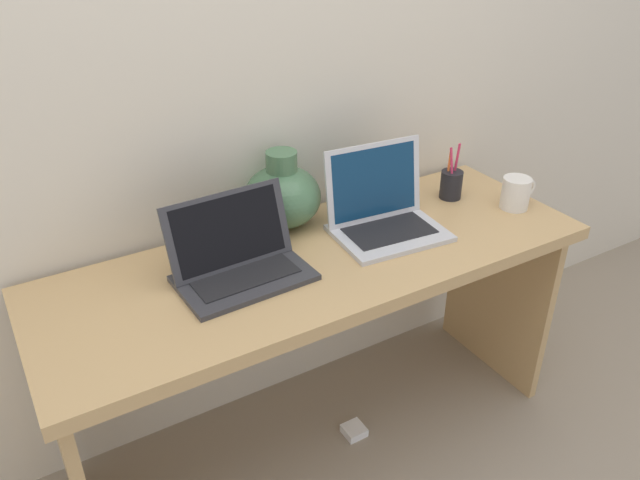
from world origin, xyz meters
name	(u,v)px	position (x,y,z in m)	size (l,w,h in m)	color
ground_plane	(320,435)	(0.00, 0.00, 0.00)	(6.00, 6.00, 0.00)	gray
back_wall	(262,54)	(0.00, 0.32, 1.20)	(4.40, 0.04, 2.40)	beige
desk	(320,298)	(0.00, 0.00, 0.56)	(1.58, 0.56, 0.71)	tan
laptop_left	(237,256)	(-0.24, 0.03, 0.76)	(0.35, 0.23, 0.21)	#333338
laptop_right	(382,209)	(0.24, 0.04, 0.77)	(0.34, 0.27, 0.25)	silver
green_vase	(283,195)	(0.00, 0.22, 0.80)	(0.23, 0.23, 0.23)	#47704C
coffee_mug	(516,193)	(0.69, -0.06, 0.76)	(0.13, 0.09, 0.10)	white
pen_cup	(451,184)	(0.56, 0.10, 0.76)	(0.07, 0.07, 0.19)	black
power_brick	(354,430)	(0.10, -0.05, 0.01)	(0.07, 0.07, 0.03)	white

